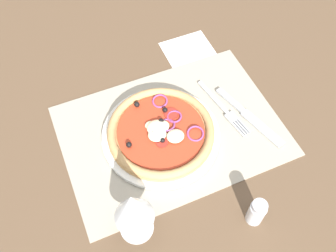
{
  "coord_description": "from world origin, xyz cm",
  "views": [
    {
      "loc": [
        18.49,
        41.22,
        70.22
      ],
      "look_at": [
        0.84,
        0.0,
        2.48
      ],
      "focal_mm": 39.99,
      "sensor_mm": 36.0,
      "label": 1
    }
  ],
  "objects_px": {
    "wine_glass": "(133,208)",
    "napkin": "(189,51)",
    "fork": "(225,110)",
    "pepper_shaker": "(257,212)",
    "pizza": "(161,131)",
    "plate": "(161,135)",
    "knife": "(249,117)"
  },
  "relations": [
    {
      "from": "knife",
      "to": "wine_glass",
      "type": "xyz_separation_m",
      "value": [
        0.32,
        0.14,
        0.09
      ]
    },
    {
      "from": "knife",
      "to": "wine_glass",
      "type": "height_order",
      "value": "wine_glass"
    },
    {
      "from": "fork",
      "to": "napkin",
      "type": "distance_m",
      "value": 0.21
    },
    {
      "from": "napkin",
      "to": "plate",
      "type": "bearing_deg",
      "value": 52.13
    },
    {
      "from": "pizza",
      "to": "wine_glass",
      "type": "bearing_deg",
      "value": 54.61
    },
    {
      "from": "napkin",
      "to": "pepper_shaker",
      "type": "bearing_deg",
      "value": 80.82
    },
    {
      "from": "napkin",
      "to": "pepper_shaker",
      "type": "height_order",
      "value": "pepper_shaker"
    },
    {
      "from": "knife",
      "to": "plate",
      "type": "bearing_deg",
      "value": -115.29
    },
    {
      "from": "plate",
      "to": "wine_glass",
      "type": "xyz_separation_m",
      "value": [
        0.12,
        0.17,
        0.09
      ]
    },
    {
      "from": "plate",
      "to": "knife",
      "type": "height_order",
      "value": "plate"
    },
    {
      "from": "fork",
      "to": "napkin",
      "type": "relative_size",
      "value": 1.44
    },
    {
      "from": "wine_glass",
      "to": "napkin",
      "type": "xyz_separation_m",
      "value": [
        -0.29,
        -0.38,
        -0.1
      ]
    },
    {
      "from": "plate",
      "to": "wine_glass",
      "type": "distance_m",
      "value": 0.23
    },
    {
      "from": "knife",
      "to": "wine_glass",
      "type": "bearing_deg",
      "value": -83.49
    },
    {
      "from": "napkin",
      "to": "pepper_shaker",
      "type": "xyz_separation_m",
      "value": [
        0.07,
        0.46,
        0.03
      ]
    },
    {
      "from": "pizza",
      "to": "pepper_shaker",
      "type": "bearing_deg",
      "value": 111.24
    },
    {
      "from": "fork",
      "to": "pepper_shaker",
      "type": "bearing_deg",
      "value": -25.39
    },
    {
      "from": "fork",
      "to": "pepper_shaker",
      "type": "xyz_separation_m",
      "value": [
        0.07,
        0.25,
        0.03
      ]
    },
    {
      "from": "knife",
      "to": "wine_glass",
      "type": "distance_m",
      "value": 0.36
    },
    {
      "from": "pizza",
      "to": "fork",
      "type": "bearing_deg",
      "value": -177.65
    },
    {
      "from": "pizza",
      "to": "fork",
      "type": "relative_size",
      "value": 1.29
    },
    {
      "from": "plate",
      "to": "fork",
      "type": "height_order",
      "value": "plate"
    },
    {
      "from": "napkin",
      "to": "wine_glass",
      "type": "bearing_deg",
      "value": 53.23
    },
    {
      "from": "plate",
      "to": "pepper_shaker",
      "type": "distance_m",
      "value": 0.26
    },
    {
      "from": "pepper_shaker",
      "to": "fork",
      "type": "bearing_deg",
      "value": -105.45
    },
    {
      "from": "pizza",
      "to": "napkin",
      "type": "relative_size",
      "value": 1.86
    },
    {
      "from": "wine_glass",
      "to": "pepper_shaker",
      "type": "xyz_separation_m",
      "value": [
        -0.21,
        0.07,
        -0.07
      ]
    },
    {
      "from": "pizza",
      "to": "knife",
      "type": "height_order",
      "value": "pizza"
    },
    {
      "from": "plate",
      "to": "fork",
      "type": "relative_size",
      "value": 1.43
    },
    {
      "from": "knife",
      "to": "pepper_shaker",
      "type": "relative_size",
      "value": 2.93
    },
    {
      "from": "pizza",
      "to": "knife",
      "type": "bearing_deg",
      "value": 171.21
    },
    {
      "from": "knife",
      "to": "napkin",
      "type": "height_order",
      "value": "knife"
    }
  ]
}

